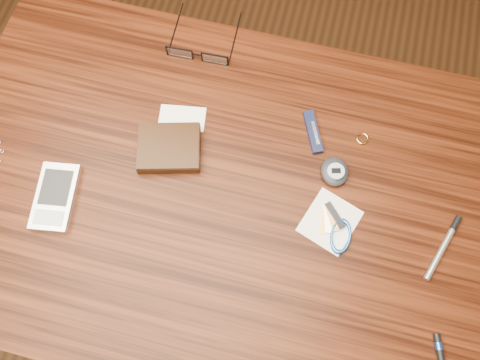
{
  "coord_description": "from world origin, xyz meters",
  "views": [
    {
      "loc": [
        0.12,
        -0.25,
        1.55
      ],
      "look_at": [
        0.05,
        0.02,
        0.76
      ],
      "focal_mm": 35.0,
      "sensor_mm": 36.0,
      "label": 1
    }
  ],
  "objects": [
    {
      "name": "eyeglasses",
      "position": [
        -0.09,
        0.26,
        0.76
      ],
      "size": [
        0.13,
        0.14,
        0.03
      ],
      "color": "black",
      "rests_on": "desk"
    },
    {
      "name": "silver_pen",
      "position": [
        0.42,
        0.0,
        0.76
      ],
      "size": [
        0.05,
        0.13,
        0.01
      ],
      "color": "silver",
      "rests_on": "desk"
    },
    {
      "name": "desk",
      "position": [
        0.0,
        0.0,
        0.65
      ],
      "size": [
        1.0,
        0.7,
        0.75
      ],
      "color": "#3B1709",
      "rests_on": "ground"
    },
    {
      "name": "pedometer",
      "position": [
        0.21,
        0.08,
        0.76
      ],
      "size": [
        0.06,
        0.07,
        0.02
      ],
      "color": "black",
      "rests_on": "desk"
    },
    {
      "name": "ground",
      "position": [
        0.0,
        0.0,
        0.0
      ],
      "size": [
        3.8,
        3.8,
        0.0
      ],
      "primitive_type": "plane",
      "color": "#472814",
      "rests_on": "ground"
    },
    {
      "name": "pocket_knife",
      "position": [
        0.16,
        0.15,
        0.76
      ],
      "size": [
        0.05,
        0.09,
        0.01
      ],
      "color": "#111534",
      "rests_on": "desk"
    },
    {
      "name": "wallet_and_card",
      "position": [
        -0.09,
        0.05,
        0.76
      ],
      "size": [
        0.13,
        0.16,
        0.02
      ],
      "color": "black",
      "rests_on": "desk"
    },
    {
      "name": "gold_ring",
      "position": [
        0.25,
        0.16,
        0.75
      ],
      "size": [
        0.03,
        0.03,
        0.0
      ],
      "primitive_type": "torus",
      "rotation": [
        0.0,
        0.0,
        -0.19
      ],
      "color": "tan",
      "rests_on": "desk"
    },
    {
      "name": "notepad_keys",
      "position": [
        0.24,
        -0.02,
        0.75
      ],
      "size": [
        0.11,
        0.12,
        0.01
      ],
      "color": "white",
      "rests_on": "desk"
    },
    {
      "name": "pda_phone",
      "position": [
        -0.26,
        -0.09,
        0.76
      ],
      "size": [
        0.09,
        0.13,
        0.02
      ],
      "color": "silver",
      "rests_on": "desk"
    },
    {
      "name": "black_blue_pen",
      "position": [
        0.44,
        -0.19,
        0.76
      ],
      "size": [
        0.04,
        0.09,
        0.01
      ],
      "color": "black",
      "rests_on": "desk"
    }
  ]
}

